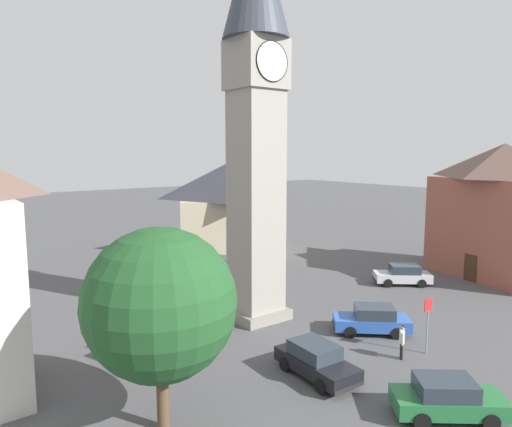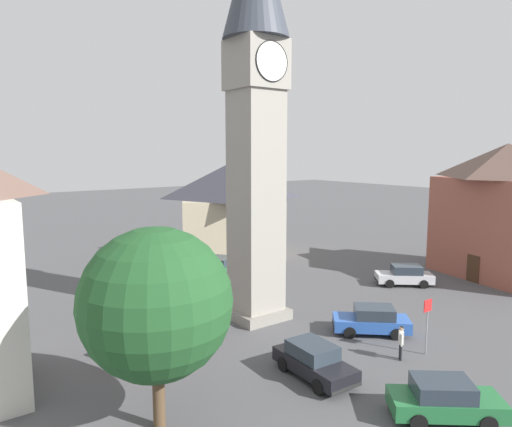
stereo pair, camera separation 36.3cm
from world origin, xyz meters
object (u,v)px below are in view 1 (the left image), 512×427
at_px(car_black_far, 403,275).
at_px(car_red_corner, 147,336).
at_px(clock_tower, 256,84).
at_px(pedestrian, 402,339).
at_px(road_sign, 428,317).
at_px(car_blue_kerb, 448,398).
at_px(building_shop_left, 229,208).
at_px(car_white_side, 218,267).
at_px(building_corner_back, 501,210).
at_px(car_silver_kerb, 316,360).
at_px(car_green_alley, 372,320).
at_px(tree, 160,304).

bearing_deg(car_black_far, car_red_corner, 178.31).
height_order(clock_tower, car_black_far, clock_tower).
xyz_separation_m(pedestrian, road_sign, (1.52, -0.37, 0.89)).
distance_m(car_blue_kerb, car_red_corner, 14.03).
xyz_separation_m(clock_tower, pedestrian, (2.13, -8.84, -12.78)).
height_order(car_black_far, building_shop_left, building_shop_left).
bearing_deg(road_sign, car_white_side, 91.29).
distance_m(pedestrian, building_corner_back, 19.87).
relative_size(car_silver_kerb, road_sign, 1.51).
bearing_deg(car_blue_kerb, car_green_alley, 58.23).
distance_m(car_blue_kerb, tree, 11.30).
distance_m(car_blue_kerb, car_silver_kerb, 5.58).
xyz_separation_m(car_silver_kerb, tree, (-7.18, 0.51, 3.91)).
relative_size(clock_tower, pedestrian, 13.90).
bearing_deg(tree, car_green_alley, 5.46).
distance_m(car_red_corner, pedestrian, 12.55).
xyz_separation_m(car_black_far, car_green_alley, (-9.47, -4.75, 0.00)).
bearing_deg(building_corner_back, road_sign, -164.17).
bearing_deg(road_sign, car_blue_kerb, -139.82).
xyz_separation_m(car_blue_kerb, tree, (-8.84, 5.84, 3.91)).
bearing_deg(building_shop_left, clock_tower, -118.96).
xyz_separation_m(car_blue_kerb, building_corner_back, (21.76, 8.66, 4.64)).
distance_m(clock_tower, car_blue_kerb, 18.39).
distance_m(car_black_far, tree, 23.82).
bearing_deg(car_blue_kerb, car_red_corner, 117.41).
distance_m(car_white_side, road_sign, 18.59).
relative_size(car_silver_kerb, pedestrian, 2.50).
relative_size(clock_tower, building_shop_left, 1.88).
bearing_deg(building_corner_back, car_blue_kerb, -158.30).
bearing_deg(car_green_alley, tree, -174.54).
bearing_deg(road_sign, car_red_corner, 141.35).
relative_size(car_red_corner, tree, 0.60).
bearing_deg(clock_tower, pedestrian, -76.46).
height_order(car_white_side, pedestrian, pedestrian).
bearing_deg(car_red_corner, car_silver_kerb, -56.05).
distance_m(car_silver_kerb, tree, 8.20).
height_order(car_white_side, car_black_far, same).
relative_size(car_red_corner, car_green_alley, 1.06).
relative_size(clock_tower, car_red_corner, 5.27).
relative_size(car_white_side, car_black_far, 1.02).
bearing_deg(car_red_corner, car_green_alley, -26.22).
height_order(car_black_far, tree, tree).
bearing_deg(road_sign, clock_tower, 111.59).
relative_size(car_green_alley, building_corner_back, 0.38).
xyz_separation_m(car_red_corner, building_corner_back, (28.22, -3.80, 4.64)).
height_order(car_white_side, road_sign, road_sign).
relative_size(car_green_alley, building_shop_left, 0.34).
relative_size(car_red_corner, road_sign, 1.59).
bearing_deg(clock_tower, building_corner_back, -11.58).
xyz_separation_m(building_corner_back, road_sign, (-17.32, -4.91, -3.50)).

